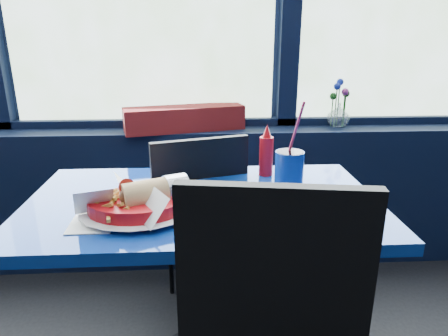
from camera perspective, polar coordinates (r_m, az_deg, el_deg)
window_sill at (r=2.34m, az=-10.47°, el=-4.12°), size 5.00×0.26×0.80m
near_table at (r=1.46m, az=-2.94°, el=-10.96°), size 1.20×0.70×0.75m
chair_near_back at (r=1.77m, az=-2.15°, el=-7.09°), size 0.51×0.51×0.91m
planter_box at (r=2.16m, az=-5.67°, el=7.07°), size 0.65×0.31×0.13m
flower_vase at (r=2.32m, az=16.06°, el=7.67°), size 0.15×0.16×0.26m
food_basket at (r=1.27m, az=-12.09°, el=-4.90°), size 0.32×0.30×0.12m
ketchup_bottle at (r=1.60m, az=6.05°, el=2.14°), size 0.06×0.06×0.21m
soda_cup at (r=1.40m, az=9.26°, el=-0.64°), size 0.10×0.10×0.34m
napkin at (r=1.26m, az=-18.34°, el=-7.59°), size 0.13×0.13×0.00m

